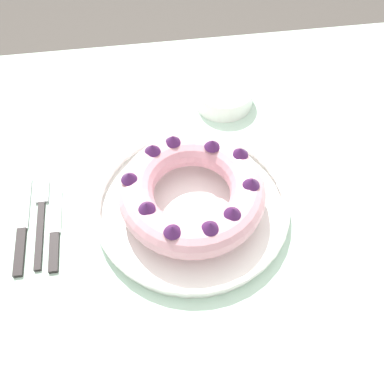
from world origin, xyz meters
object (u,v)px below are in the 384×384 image
at_px(bundt_cake, 192,192).
at_px(side_bowl, 224,95).
at_px(serving_dish, 192,207).
at_px(cake_knife, 55,235).
at_px(fork, 41,215).
at_px(serving_knife, 22,231).

bearing_deg(bundt_cake, side_bowl, 68.49).
height_order(bundt_cake, side_bowl, bundt_cake).
xyz_separation_m(serving_dish, cake_knife, (-0.25, -0.02, -0.01)).
distance_m(fork, cake_knife, 0.05).
bearing_deg(side_bowl, serving_knife, -146.27).
bearing_deg(fork, cake_knife, -64.47).
height_order(serving_dish, fork, serving_dish).
relative_size(bundt_cake, cake_knife, 1.50).
bearing_deg(cake_knife, serving_dish, 4.72).
distance_m(serving_knife, cake_knife, 0.06).
xyz_separation_m(serving_dish, side_bowl, (0.11, 0.28, 0.01)).
xyz_separation_m(bundt_cake, side_bowl, (0.11, 0.28, -0.04)).
distance_m(bundt_cake, serving_knife, 0.31).
bearing_deg(cake_knife, fork, 120.74).
bearing_deg(serving_dish, bundt_cake, -81.64).
bearing_deg(fork, side_bowl, 28.33).
bearing_deg(serving_dish, serving_knife, -179.76).
bearing_deg(serving_knife, side_bowl, 32.00).
height_order(serving_dish, side_bowl, side_bowl).
height_order(fork, cake_knife, cake_knife).
bearing_deg(side_bowl, fork, -147.12).
relative_size(serving_dish, fork, 1.81).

